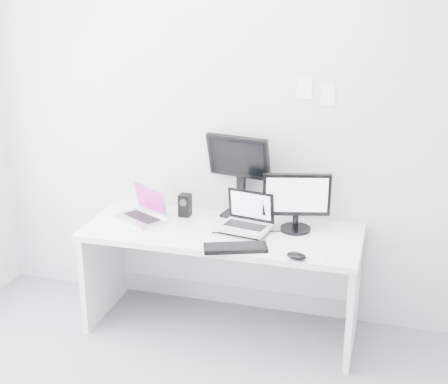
% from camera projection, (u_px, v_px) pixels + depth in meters
% --- Properties ---
extents(back_wall, '(3.60, 0.00, 3.60)m').
position_uv_depth(back_wall, '(236.00, 125.00, 4.27)').
color(back_wall, silver).
rests_on(back_wall, ground).
extents(desk, '(1.80, 0.70, 0.73)m').
position_uv_depth(desk, '(222.00, 280.00, 4.28)').
color(desk, white).
rests_on(desk, ground).
extents(macbook, '(0.41, 0.38, 0.25)m').
position_uv_depth(macbook, '(140.00, 203.00, 4.28)').
color(macbook, silver).
rests_on(macbook, desk).
extents(speaker, '(0.08, 0.08, 0.16)m').
position_uv_depth(speaker, '(185.00, 205.00, 4.37)').
color(speaker, black).
rests_on(speaker, desk).
extents(dell_laptop, '(0.36, 0.30, 0.27)m').
position_uv_depth(dell_laptop, '(244.00, 213.00, 4.07)').
color(dell_laptop, silver).
rests_on(dell_laptop, desk).
extents(rear_monitor, '(0.46, 0.24, 0.59)m').
position_uv_depth(rear_monitor, '(239.00, 175.00, 4.30)').
color(rear_monitor, black).
rests_on(rear_monitor, desk).
extents(samsung_monitor, '(0.47, 0.30, 0.40)m').
position_uv_depth(samsung_monitor, '(297.00, 202.00, 4.09)').
color(samsung_monitor, black).
rests_on(samsung_monitor, desk).
extents(keyboard, '(0.41, 0.26, 0.03)m').
position_uv_depth(keyboard, '(235.00, 248.00, 3.86)').
color(keyboard, black).
rests_on(keyboard, desk).
extents(mouse, '(0.14, 0.11, 0.04)m').
position_uv_depth(mouse, '(296.00, 256.00, 3.73)').
color(mouse, black).
rests_on(mouse, desk).
extents(wall_note_0, '(0.10, 0.00, 0.14)m').
position_uv_depth(wall_note_0, '(304.00, 88.00, 4.07)').
color(wall_note_0, white).
rests_on(wall_note_0, back_wall).
extents(wall_note_1, '(0.09, 0.00, 0.13)m').
position_uv_depth(wall_note_1, '(328.00, 95.00, 4.04)').
color(wall_note_1, white).
rests_on(wall_note_1, back_wall).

